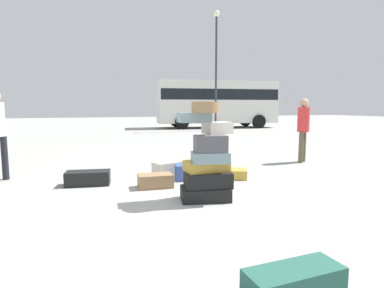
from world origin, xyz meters
The scene contains 12 objects.
ground_plane centered at (0.00, 0.00, 0.00)m, with size 80.00×80.00×0.00m, color #9E9E99.
suitcase_tower centered at (0.04, -0.25, 0.61)m, with size 0.90×0.63×1.50m.
suitcase_black_white_trunk centered at (-1.69, 1.31, 0.13)m, with size 0.78×0.37×0.26m, color black.
suitcase_brown_left_side centered at (-0.56, 0.74, 0.12)m, with size 0.61×0.37×0.24m, color olive.
suitcase_maroon_right_side centered at (0.89, 1.66, 0.15)m, with size 0.69×0.41×0.30m, color maroon.
suitcase_tan_foreground_near centered at (0.95, 0.98, 0.09)m, with size 0.78×0.40×0.18m, color #B28C33.
suitcase_navy_upright_blue centered at (0.29, 1.09, 0.15)m, with size 0.71×0.34×0.30m, color #334F99.
suitcase_cream_behind_tower centered at (-0.11, 1.50, 0.16)m, with size 0.64×0.33×0.31m, color beige.
suitcase_teal_foreground_far centered at (-0.21, -2.73, 0.09)m, with size 0.79×0.30×0.19m, color #26594C.
person_bearded_onlooker centered at (3.60, 2.04, 0.98)m, with size 0.30×0.30×1.64m.
parked_bus centered at (6.92, 15.42, 1.83)m, with size 8.33×3.54×3.15m.
lamp_post centered at (5.74, 12.76, 4.47)m, with size 0.36×0.36×6.98m.
Camera 1 is at (-1.70, -4.64, 1.43)m, focal length 29.30 mm.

